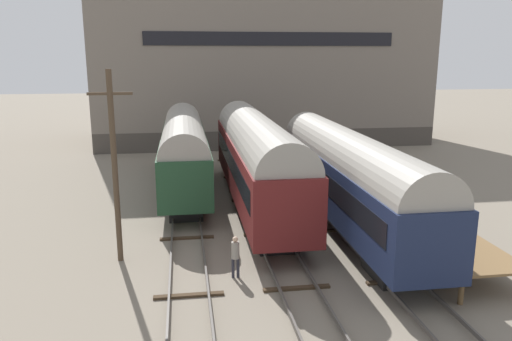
# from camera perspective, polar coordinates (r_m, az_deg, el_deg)

# --- Properties ---
(ground_plane) EXTENTS (200.00, 200.00, 0.00)m
(ground_plane) POSITION_cam_1_polar(r_m,az_deg,el_deg) (22.31, 2.92, -10.00)
(ground_plane) COLOR slate
(track_left) EXTENTS (2.60, 60.00, 0.26)m
(track_left) POSITION_cam_1_polar(r_m,az_deg,el_deg) (21.87, -7.81, -10.19)
(track_left) COLOR #4C4742
(track_left) RESTS_ON ground
(track_middle) EXTENTS (2.60, 60.00, 0.26)m
(track_middle) POSITION_cam_1_polar(r_m,az_deg,el_deg) (22.25, 2.93, -9.66)
(track_middle) COLOR #4C4742
(track_middle) RESTS_ON ground
(track_right) EXTENTS (2.60, 60.00, 0.26)m
(track_right) POSITION_cam_1_polar(r_m,az_deg,el_deg) (23.35, 12.94, -8.87)
(track_right) COLOR #4C4742
(track_right) RESTS_ON ground
(train_car_green) EXTENTS (2.86, 16.60, 5.02)m
(train_car_green) POSITION_cam_1_polar(r_m,az_deg,el_deg) (32.67, -8.24, 2.61)
(train_car_green) COLOR black
(train_car_green) RESTS_ON ground
(train_car_maroon) EXTENTS (3.05, 18.68, 5.42)m
(train_car_maroon) POSITION_cam_1_polar(r_m,az_deg,el_deg) (28.58, 0.03, 1.69)
(train_car_maroon) COLOR black
(train_car_maroon) RESTS_ON ground
(train_car_navy) EXTENTS (2.89, 18.12, 5.03)m
(train_car_navy) POSITION_cam_1_polar(r_m,az_deg,el_deg) (25.61, 10.50, -0.37)
(train_car_navy) COLOR black
(train_car_navy) RESTS_ON ground
(station_platform) EXTENTS (2.97, 12.37, 1.13)m
(station_platform) POSITION_cam_1_polar(r_m,az_deg,el_deg) (25.06, 18.19, -5.47)
(station_platform) COLOR brown
(station_platform) RESTS_ON ground
(bench) EXTENTS (1.40, 0.40, 0.91)m
(bench) POSITION_cam_1_polar(r_m,az_deg,el_deg) (26.46, 16.46, -3.07)
(bench) COLOR brown
(bench) RESTS_ON station_platform
(person_worker) EXTENTS (0.32, 0.32, 1.74)m
(person_worker) POSITION_cam_1_polar(r_m,az_deg,el_deg) (20.12, -2.37, -9.40)
(person_worker) COLOR #282833
(person_worker) RESTS_ON ground
(utility_pole) EXTENTS (1.80, 0.24, 8.19)m
(utility_pole) POSITION_cam_1_polar(r_m,az_deg,el_deg) (21.63, -15.86, 0.62)
(utility_pole) COLOR #473828
(utility_pole) RESTS_ON ground
(warehouse_building) EXTENTS (32.32, 13.37, 18.38)m
(warehouse_building) POSITION_cam_1_polar(r_m,az_deg,el_deg) (52.75, 0.46, 13.61)
(warehouse_building) COLOR #46403A
(warehouse_building) RESTS_ON ground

